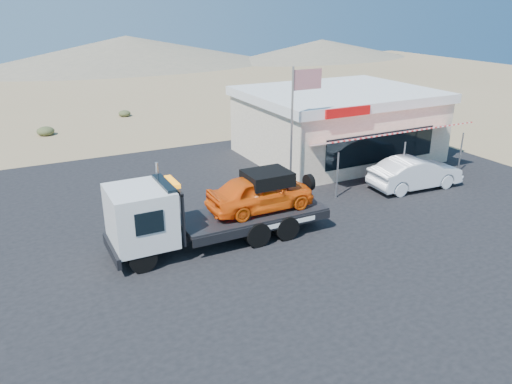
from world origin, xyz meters
TOP-DOWN VIEW (x-y plane):
  - ground at (0.00, 0.00)m, footprint 120.00×120.00m
  - asphalt_lot at (2.00, 3.00)m, footprint 32.00×24.00m
  - tow_truck at (-0.32, 1.61)m, footprint 8.30×2.46m
  - white_sedan at (10.70, 2.61)m, footprint 4.80×1.93m
  - jerky_store at (10.50, 8.97)m, footprint 10.40×9.97m
  - flagpole at (4.93, 4.50)m, footprint 1.55×0.10m

SIDE VIEW (x-z plane):
  - ground at x=0.00m, z-range 0.00..0.00m
  - asphalt_lot at x=2.00m, z-range 0.00..0.02m
  - white_sedan at x=10.70m, z-range 0.02..1.57m
  - tow_truck at x=-0.32m, z-range 0.11..2.88m
  - jerky_store at x=10.50m, z-range 0.04..3.94m
  - flagpole at x=4.93m, z-range 0.76..6.76m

